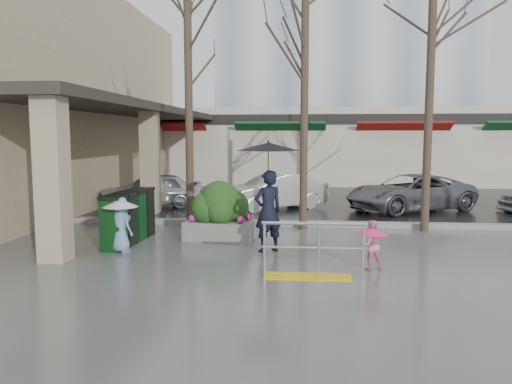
% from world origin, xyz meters
% --- Properties ---
extents(ground, '(120.00, 120.00, 0.00)m').
position_xyz_m(ground, '(0.00, 0.00, 0.00)').
color(ground, '#51514F').
rests_on(ground, ground).
extents(street_asphalt, '(120.00, 36.00, 0.01)m').
position_xyz_m(street_asphalt, '(0.00, 22.00, 0.01)').
color(street_asphalt, black).
rests_on(street_asphalt, ground).
extents(curb, '(120.00, 0.30, 0.15)m').
position_xyz_m(curb, '(0.00, 4.00, 0.07)').
color(curb, gray).
rests_on(curb, ground).
extents(near_building, '(6.00, 18.00, 8.00)m').
position_xyz_m(near_building, '(-9.00, 8.00, 4.00)').
color(near_building, tan).
rests_on(near_building, ground).
extents(canopy_slab, '(2.80, 18.00, 0.25)m').
position_xyz_m(canopy_slab, '(-4.80, 8.00, 3.62)').
color(canopy_slab, '#2D2823').
rests_on(canopy_slab, pillar_front).
extents(pillar_front, '(0.55, 0.55, 3.50)m').
position_xyz_m(pillar_front, '(-3.90, -0.50, 1.75)').
color(pillar_front, tan).
rests_on(pillar_front, ground).
extents(pillar_back, '(0.55, 0.55, 3.50)m').
position_xyz_m(pillar_back, '(-3.90, 6.00, 1.75)').
color(pillar_back, tan).
rests_on(pillar_back, ground).
extents(storefront_row, '(34.00, 6.74, 4.00)m').
position_xyz_m(storefront_row, '(2.00, 17.97, 2.01)').
color(storefront_row, beige).
rests_on(storefront_row, ground).
extents(office_tower, '(18.00, 12.00, 25.00)m').
position_xyz_m(office_tower, '(4.00, 30.00, 12.50)').
color(office_tower, '#8C99A8').
rests_on(office_tower, ground).
extents(handrail, '(1.90, 0.50, 1.03)m').
position_xyz_m(handrail, '(1.36, -1.20, 0.38)').
color(handrail, yellow).
rests_on(handrail, ground).
extents(tree_west, '(3.20, 3.20, 6.80)m').
position_xyz_m(tree_west, '(-2.00, 3.60, 5.08)').
color(tree_west, '#382B21').
rests_on(tree_west, ground).
extents(tree_midwest, '(3.20, 3.20, 7.00)m').
position_xyz_m(tree_midwest, '(1.20, 3.60, 5.23)').
color(tree_midwest, '#382B21').
rests_on(tree_midwest, ground).
extents(tree_mideast, '(3.20, 3.20, 6.50)m').
position_xyz_m(tree_mideast, '(4.50, 3.60, 4.86)').
color(tree_mideast, '#382B21').
rests_on(tree_mideast, ground).
extents(woman, '(1.41, 1.41, 2.49)m').
position_xyz_m(woman, '(0.42, 0.76, 1.49)').
color(woman, black).
rests_on(woman, ground).
extents(child_pink, '(0.58, 0.58, 0.96)m').
position_xyz_m(child_pink, '(2.52, -0.53, 0.56)').
color(child_pink, pink).
rests_on(child_pink, ground).
extents(child_blue, '(0.79, 0.79, 1.24)m').
position_xyz_m(child_blue, '(-2.83, 0.40, 0.75)').
color(child_blue, '#6F90C6').
rests_on(child_blue, ground).
extents(planter, '(1.76, 1.03, 1.48)m').
position_xyz_m(planter, '(-0.87, 1.95, 0.71)').
color(planter, slate).
rests_on(planter, ground).
extents(news_boxes, '(0.64, 2.27, 1.25)m').
position_xyz_m(news_boxes, '(-3.00, 1.40, 0.63)').
color(news_boxes, '#0D3914').
rests_on(news_boxes, ground).
extents(car_a, '(3.98, 2.59, 1.26)m').
position_xyz_m(car_a, '(-4.31, 7.30, 0.63)').
color(car_a, '#B0B0B5').
rests_on(car_a, ground).
extents(car_b, '(3.92, 3.23, 1.26)m').
position_xyz_m(car_b, '(0.15, 7.23, 0.63)').
color(car_b, silver).
rests_on(car_b, ground).
extents(car_c, '(4.99, 3.95, 1.26)m').
position_xyz_m(car_c, '(4.86, 7.33, 0.63)').
color(car_c, slate).
rests_on(car_c, ground).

